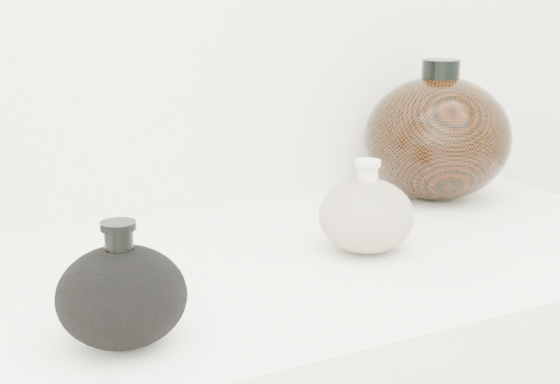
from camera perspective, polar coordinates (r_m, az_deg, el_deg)
black_gourd_vase at (r=0.73m, az=-11.49°, el=-7.41°), size 0.14×0.14×0.12m
cream_gourd_vase at (r=0.97m, az=6.32°, el=-1.67°), size 0.14×0.14×0.12m
right_round_pot at (r=1.22m, az=11.43°, el=3.94°), size 0.28×0.28×0.21m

